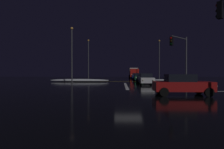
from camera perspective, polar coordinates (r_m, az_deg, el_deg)
ground at (r=17.90m, az=4.78°, el=-5.01°), size 120.00×120.00×0.10m
stop_line_north at (r=25.29m, az=4.13°, el=-3.26°), size 0.35×12.64×0.01m
centre_line_ns at (r=36.87m, az=3.64°, el=-2.06°), size 22.00×0.15×0.01m
crosswalk_bar_east at (r=19.68m, az=27.30°, el=-4.41°), size 12.64×0.40×0.01m
snow_bank_left_curb at (r=35.95m, az=-9.53°, el=-1.72°), size 10.79×1.50×0.53m
snow_bank_right_curb at (r=39.66m, az=15.55°, el=-1.63°), size 6.73×1.50×0.38m
sedan_white at (r=27.38m, az=9.91°, el=-1.30°), size 2.02×4.33×1.57m
sedan_gray at (r=33.06m, az=9.06°, el=-0.98°), size 2.02×4.33×1.57m
sedan_green at (r=39.79m, az=7.77°, el=-0.72°), size 2.02×4.33×1.57m
sedan_black at (r=45.98m, az=7.71°, el=-0.55°), size 2.02×4.33×1.57m
sedan_blue at (r=51.32m, az=6.89°, el=-0.44°), size 2.02×4.33×1.57m
box_truck at (r=58.83m, az=6.35°, el=0.57°), size 2.68×8.28×3.08m
sedan_red_crossing at (r=15.36m, az=19.83°, el=-2.78°), size 4.33×2.02×1.57m
traffic_signal_ne at (r=25.78m, az=19.42°, el=6.38°), size 2.86×2.86×6.30m
streetlamp_left_far at (r=47.63m, az=-6.93°, el=5.21°), size 0.44×0.44×9.71m
streetlamp_right_far at (r=47.87m, az=13.70°, el=5.05°), size 0.44×0.44×9.51m
streetlamp_left_near at (r=32.00m, az=-11.70°, el=6.82°), size 0.44×0.44×8.99m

